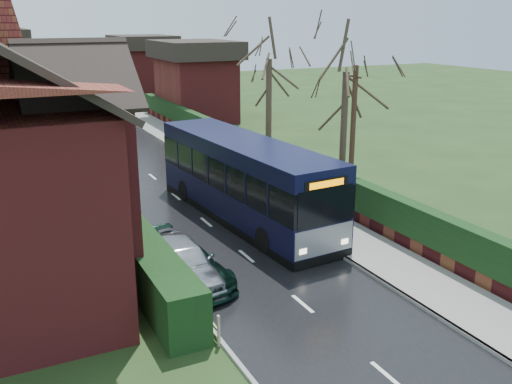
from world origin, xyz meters
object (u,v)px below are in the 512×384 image
bus (244,181)px  car_silver (181,262)px  car_green (183,264)px  bus_stop_sign (289,169)px  telegraph_pole (352,143)px

bus → car_silver: (-4.47, -4.73, -0.96)m
car_silver → car_green: size_ratio=0.97×
bus → bus_stop_sign: bearing=2.2°
bus_stop_sign → telegraph_pole: telegraph_pole is taller
car_green → telegraph_pole: bearing=6.9°
car_green → bus: bearing=35.1°
car_silver → telegraph_pole: bearing=19.0°
bus → telegraph_pole: (4.13, -1.82, 1.57)m
bus_stop_sign → telegraph_pole: 3.09m
bus → car_green: bearing=-137.6°
telegraph_pole → bus_stop_sign: bearing=136.0°
bus_stop_sign → telegraph_pole: bearing=-46.8°
bus_stop_sign → bus: bearing=-170.8°
car_silver → telegraph_pole: (8.60, 2.90, 2.53)m
bus → bus_stop_sign: size_ratio=4.00×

